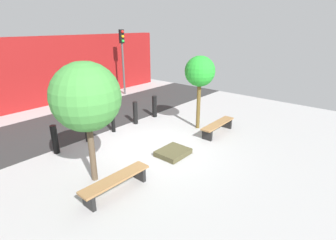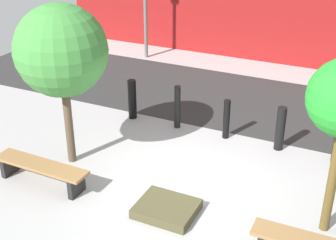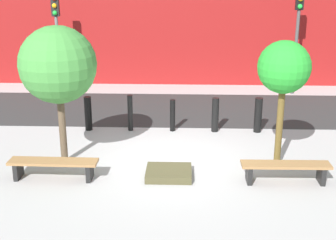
# 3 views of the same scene
# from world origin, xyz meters

# --- Properties ---
(ground_plane) EXTENTS (18.00, 18.00, 0.00)m
(ground_plane) POSITION_xyz_m (0.00, 0.00, 0.00)
(ground_plane) COLOR #9E9E9E
(road_strip) EXTENTS (18.00, 3.85, 0.01)m
(road_strip) POSITION_xyz_m (0.00, 4.52, 0.01)
(road_strip) COLOR #2D2D2D
(road_strip) RESTS_ON ground
(building_facade) EXTENTS (16.20, 0.50, 3.59)m
(building_facade) POSITION_xyz_m (0.00, 8.25, 1.79)
(building_facade) COLOR maroon
(building_facade) RESTS_ON ground
(bench_left) EXTENTS (2.00, 0.46, 0.44)m
(bench_left) POSITION_xyz_m (-2.59, -1.00, 0.33)
(bench_left) COLOR black
(bench_left) RESTS_ON ground
(bench_right) EXTENTS (1.96, 0.44, 0.45)m
(bench_right) POSITION_xyz_m (2.59, -1.00, 0.33)
(bench_right) COLOR black
(bench_right) RESTS_ON ground
(planter_bed) EXTENTS (1.04, 0.87, 0.17)m
(planter_bed) POSITION_xyz_m (0.00, -0.80, 0.09)
(planter_bed) COLOR #474329
(planter_bed) RESTS_ON ground
(tree_behind_left_bench) EXTENTS (1.80, 1.80, 3.32)m
(tree_behind_left_bench) POSITION_xyz_m (-2.59, -0.04, 2.41)
(tree_behind_left_bench) COLOR brown
(tree_behind_left_bench) RESTS_ON ground
(tree_behind_right_bench) EXTENTS (1.21, 1.21, 3.01)m
(tree_behind_right_bench) POSITION_xyz_m (2.59, -0.04, 2.37)
(tree_behind_right_bench) COLOR brown
(tree_behind_right_bench) RESTS_ON ground
(bollard_far_left) EXTENTS (0.21, 0.21, 1.00)m
(bollard_far_left) POSITION_xyz_m (-2.46, 2.34, 0.50)
(bollard_far_left) COLOR black
(bollard_far_left) RESTS_ON ground
(bollard_left) EXTENTS (0.15, 0.15, 1.06)m
(bollard_left) POSITION_xyz_m (-1.23, 2.34, 0.53)
(bollard_left) COLOR black
(bollard_left) RESTS_ON ground
(bollard_center) EXTENTS (0.15, 0.15, 0.94)m
(bollard_center) POSITION_xyz_m (0.00, 2.34, 0.47)
(bollard_center) COLOR black
(bollard_center) RESTS_ON ground
(bollard_right) EXTENTS (0.20, 0.20, 1.00)m
(bollard_right) POSITION_xyz_m (1.23, 2.34, 0.50)
(bollard_right) COLOR black
(bollard_right) RESTS_ON ground
(bollard_far_right) EXTENTS (0.22, 0.22, 1.02)m
(bollard_far_right) POSITION_xyz_m (2.46, 2.34, 0.51)
(bollard_far_right) COLOR black
(bollard_far_right) RESTS_ON ground
(traffic_light_mid_west) EXTENTS (0.28, 0.27, 3.87)m
(traffic_light_mid_west) POSITION_xyz_m (4.41, 6.73, 2.67)
(traffic_light_mid_west) COLOR #474747
(traffic_light_mid_west) RESTS_ON ground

